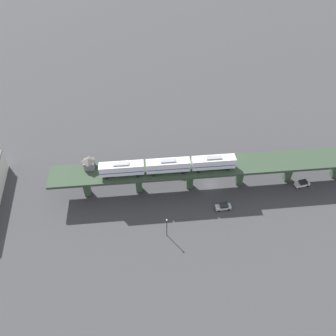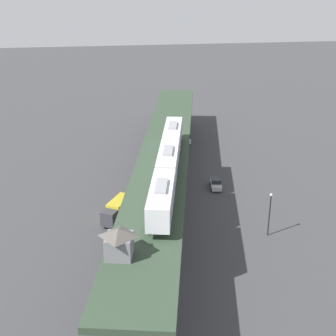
% 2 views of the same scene
% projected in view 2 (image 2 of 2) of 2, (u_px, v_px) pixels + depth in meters
% --- Properties ---
extents(ground_plane, '(400.00, 400.00, 0.00)m').
position_uv_depth(ground_plane, '(165.00, 191.00, 85.22)').
color(ground_plane, '#38383A').
extents(elevated_viaduct, '(28.57, 91.58, 8.32)m').
position_uv_depth(elevated_viaduct, '(165.00, 154.00, 82.72)').
color(elevated_viaduct, '#2C3D2C').
rests_on(elevated_viaduct, ground).
extents(subway_train, '(10.97, 36.90, 4.45)m').
position_uv_depth(subway_train, '(168.00, 161.00, 68.96)').
color(subway_train, silver).
rests_on(subway_train, elevated_viaduct).
extents(signal_hut, '(3.85, 3.85, 3.40)m').
position_uv_depth(signal_hut, '(119.00, 242.00, 49.38)').
color(signal_hut, slate).
rests_on(signal_hut, elevated_viaduct).
extents(street_car_white, '(2.14, 4.49, 1.89)m').
position_uv_depth(street_car_white, '(186.00, 139.00, 109.88)').
color(street_car_white, silver).
rests_on(street_car_white, ground).
extents(street_car_silver, '(2.50, 4.64, 1.89)m').
position_uv_depth(street_car_silver, '(216.00, 183.00, 85.95)').
color(street_car_silver, '#B7BABF').
rests_on(street_car_silver, ground).
extents(delivery_truck, '(5.59, 7.35, 3.20)m').
position_uv_depth(delivery_truck, '(117.00, 210.00, 74.34)').
color(delivery_truck, '#333338').
rests_on(delivery_truck, ground).
extents(street_lamp, '(0.44, 0.44, 6.94)m').
position_uv_depth(street_lamp, '(270.00, 211.00, 68.93)').
color(street_lamp, black).
rests_on(street_lamp, ground).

